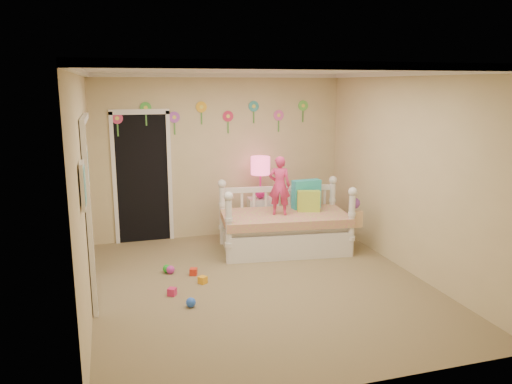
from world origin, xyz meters
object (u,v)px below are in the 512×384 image
object	(u,v)px
daybed	(284,217)
nightstand	(260,218)
table_lamp	(260,171)
child	(280,186)

from	to	relation	value
daybed	nightstand	world-z (taller)	daybed
table_lamp	daybed	bearing A→B (deg)	-77.87
daybed	table_lamp	xyz separation A→B (m)	(-0.15, 0.72, 0.59)
child	table_lamp	xyz separation A→B (m)	(-0.06, 0.77, 0.10)
daybed	nightstand	xyz separation A→B (m)	(-0.15, 0.72, -0.18)
nightstand	table_lamp	size ratio (longest dim) A/B	0.97
nightstand	table_lamp	xyz separation A→B (m)	(-0.00, 0.00, 0.77)
child	daybed	bearing A→B (deg)	-132.35
daybed	nightstand	bearing A→B (deg)	109.08
daybed	table_lamp	bearing A→B (deg)	109.08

